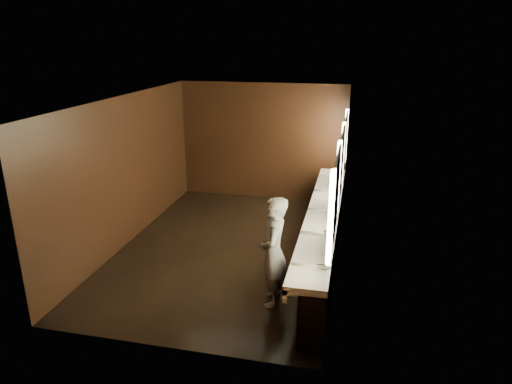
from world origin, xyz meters
TOP-DOWN VIEW (x-y plane):
  - floor at (0.00, 0.00)m, footprint 6.00×6.00m
  - ceiling at (0.00, 0.00)m, footprint 4.00×6.00m
  - wall_back at (0.00, 3.00)m, footprint 4.00×0.02m
  - wall_front at (0.00, -3.00)m, footprint 4.00×0.02m
  - wall_left at (-2.00, 0.00)m, footprint 0.02×6.00m
  - wall_right at (2.00, 0.00)m, footprint 0.02×6.00m
  - sink_counter at (1.79, 0.00)m, footprint 0.55×5.40m
  - mirror_band at (1.98, -0.00)m, footprint 0.06×5.03m
  - person at (1.15, -1.65)m, footprint 0.46×0.65m
  - trash_bin at (1.58, -0.25)m, footprint 0.44×0.44m

SIDE VIEW (x-z plane):
  - floor at x=0.00m, z-range 0.00..0.00m
  - trash_bin at x=1.58m, z-range 0.00..0.57m
  - sink_counter at x=1.79m, z-range -0.01..1.00m
  - person at x=1.15m, z-range 0.00..1.68m
  - wall_back at x=0.00m, z-range 0.00..2.80m
  - wall_front at x=0.00m, z-range 0.00..2.80m
  - wall_left at x=-2.00m, z-range 0.00..2.80m
  - wall_right at x=2.00m, z-range 0.00..2.80m
  - mirror_band at x=1.98m, z-range 1.17..2.32m
  - ceiling at x=0.00m, z-range 2.79..2.81m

